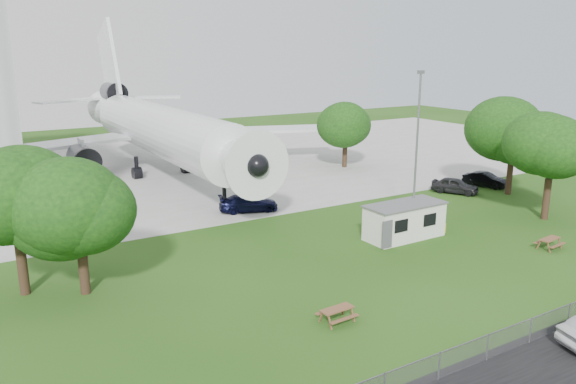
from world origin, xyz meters
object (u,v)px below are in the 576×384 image
airliner (157,127)px  site_cabin (405,221)px  picnic_west (337,322)px  picnic_east (549,249)px

airliner → site_cabin: bearing=-74.5°
picnic_west → picnic_east: (19.21, 1.21, 0.00)m
airliner → picnic_west: bearing=-95.3°
airliner → picnic_east: size_ratio=26.52×
airliner → site_cabin: size_ratio=7.05×
airliner → picnic_east: airliner is taller
picnic_west → picnic_east: bearing=0.3°
site_cabin → picnic_west: site_cabin is taller
picnic_west → site_cabin: bearing=31.1°
picnic_west → picnic_east: size_ratio=1.00×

